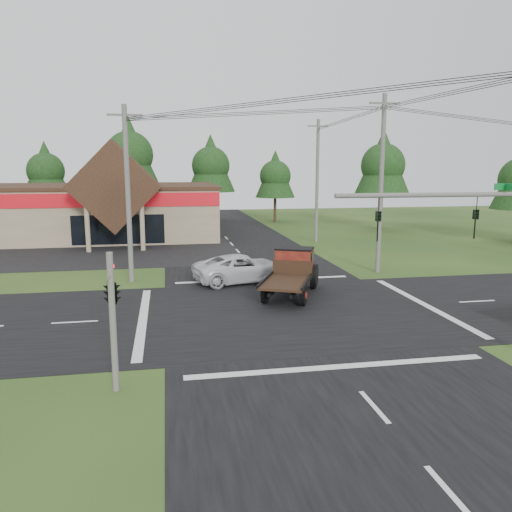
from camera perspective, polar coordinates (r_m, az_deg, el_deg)
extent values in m
plane|color=#213F16|center=(24.41, 3.94, -6.34)|extent=(120.00, 120.00, 0.00)
cube|color=black|center=(24.41, 3.94, -6.32)|extent=(12.00, 120.00, 0.02)
cube|color=black|center=(24.41, 3.94, -6.31)|extent=(120.00, 12.00, 0.02)
cube|color=black|center=(43.05, -21.07, 0.20)|extent=(28.00, 14.00, 0.02)
cube|color=gray|center=(53.86, -21.19, 4.71)|extent=(30.00, 15.00, 5.00)
cube|color=#331D15|center=(53.71, -21.36, 7.42)|extent=(30.40, 15.40, 0.30)
cube|color=#B80E17|center=(46.37, -23.04, 5.82)|extent=(30.00, 0.12, 1.20)
cube|color=#331D15|center=(44.43, -15.79, 7.64)|extent=(7.78, 4.00, 7.78)
cylinder|color=gray|center=(43.26, -18.70, 3.04)|extent=(0.40, 0.40, 4.00)
cylinder|color=gray|center=(42.83, -12.86, 3.26)|extent=(0.40, 0.40, 4.00)
cube|color=black|center=(45.69, -15.45, 2.93)|extent=(8.00, 0.08, 2.60)
cylinder|color=#595651|center=(17.83, 21.33, 6.54)|extent=(8.00, 0.16, 0.16)
imported|color=black|center=(18.45, 23.79, 3.35)|extent=(0.16, 0.20, 1.00)
imported|color=black|center=(16.75, 13.78, 3.32)|extent=(0.16, 0.20, 1.00)
cube|color=#0C6626|center=(18.94, 26.59, 7.09)|extent=(0.80, 0.04, 0.22)
cylinder|color=#595651|center=(15.99, -16.04, -7.37)|extent=(0.20, 0.20, 4.40)
imported|color=black|center=(15.82, -16.23, -1.95)|extent=(0.53, 2.48, 1.00)
sphere|color=#FF0C0C|center=(15.92, -16.21, -1.14)|extent=(0.18, 0.18, 0.18)
cylinder|color=#595651|center=(30.82, -14.42, 6.71)|extent=(0.30, 0.30, 10.50)
cube|color=#595651|center=(30.93, -14.81, 15.33)|extent=(2.00, 0.12, 0.12)
cylinder|color=#595651|center=(33.67, 14.09, 7.83)|extent=(0.30, 0.30, 11.50)
cube|color=#595651|center=(33.89, 14.48, 16.56)|extent=(2.00, 0.12, 0.12)
cylinder|color=#595651|center=(46.79, 7.00, 8.41)|extent=(0.30, 0.30, 11.20)
cube|color=#595651|center=(46.92, 7.13, 14.52)|extent=(2.00, 0.12, 0.12)
cylinder|color=#332316|center=(66.44, -22.62, 4.85)|extent=(0.36, 0.36, 3.50)
cone|color=black|center=(66.24, -22.92, 9.20)|extent=(5.60, 5.60, 6.60)
sphere|color=black|center=(66.24, -22.90, 8.94)|extent=(4.40, 4.40, 4.40)
cylinder|color=#332316|center=(64.00, -14.03, 5.63)|extent=(0.36, 0.36, 4.55)
cone|color=black|center=(63.87, -14.29, 11.51)|extent=(7.28, 7.28, 8.58)
sphere|color=black|center=(63.86, -14.27, 11.16)|extent=(5.72, 5.72, 5.72)
cylinder|color=#332316|center=(65.15, -5.11, 5.65)|extent=(0.36, 0.36, 3.85)
cone|color=black|center=(64.96, -5.19, 10.54)|extent=(6.16, 6.16, 7.26)
sphere|color=black|center=(64.96, -5.19, 10.25)|extent=(4.84, 4.84, 4.84)
cylinder|color=#332316|center=(64.42, 2.19, 5.32)|extent=(0.36, 0.36, 3.15)
cone|color=black|center=(64.20, 2.22, 9.37)|extent=(5.04, 5.04, 5.94)
sphere|color=black|center=(64.20, 2.21, 9.13)|extent=(3.96, 3.96, 3.96)
cylinder|color=#332316|center=(58.03, 14.08, 4.85)|extent=(0.36, 0.36, 3.85)
cone|color=black|center=(57.82, 14.31, 10.34)|extent=(6.16, 6.16, 7.26)
sphere|color=black|center=(57.82, 14.30, 10.01)|extent=(4.84, 4.84, 4.84)
imported|color=silver|center=(30.42, -1.51, -1.40)|extent=(6.53, 4.11, 1.68)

